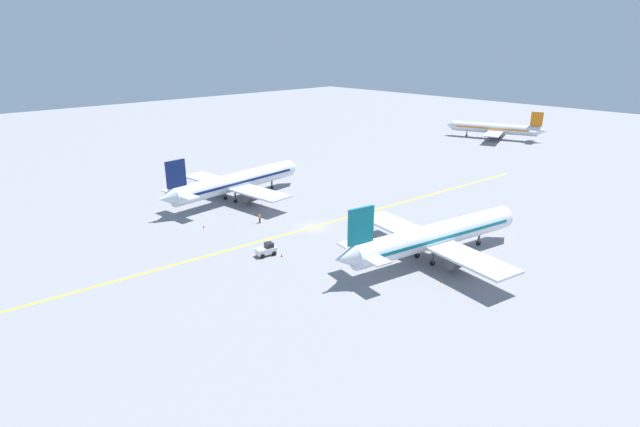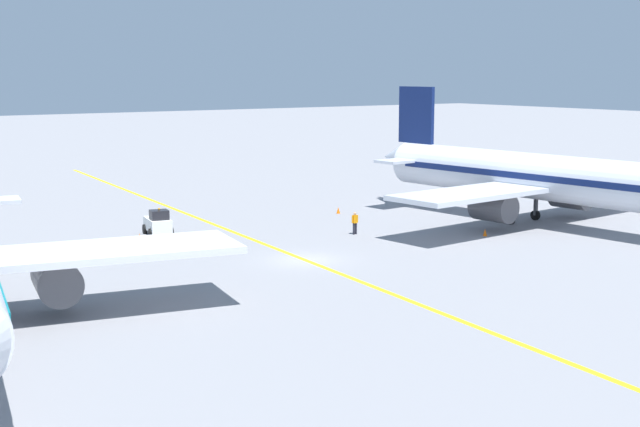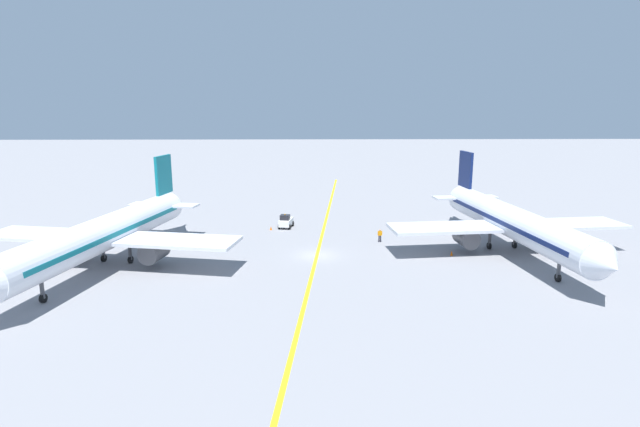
# 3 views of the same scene
# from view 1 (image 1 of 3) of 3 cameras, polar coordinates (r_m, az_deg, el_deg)

# --- Properties ---
(ground_plane) EXTENTS (400.00, 400.00, 0.00)m
(ground_plane) POSITION_cam_1_polar(r_m,az_deg,el_deg) (87.37, -0.80, -1.54)
(ground_plane) COLOR gray
(apron_yellow_centreline) EXTENTS (11.18, 119.55, 0.01)m
(apron_yellow_centreline) POSITION_cam_1_polar(r_m,az_deg,el_deg) (87.37, -0.80, -1.54)
(apron_yellow_centreline) COLOR yellow
(apron_yellow_centreline) RESTS_ON ground
(airplane_at_gate) EXTENTS (28.38, 35.55, 10.60)m
(airplane_at_gate) POSITION_cam_1_polar(r_m,az_deg,el_deg) (102.77, -9.63, 3.56)
(airplane_at_gate) COLOR silver
(airplane_at_gate) RESTS_ON ground
(airplane_adjacent_stand) EXTENTS (28.48, 35.38, 10.60)m
(airplane_adjacent_stand) POSITION_cam_1_polar(r_m,az_deg,el_deg) (75.13, 12.91, -2.55)
(airplane_adjacent_stand) COLOR silver
(airplane_adjacent_stand) RESTS_ON ground
(airplane_distant_taxiing) EXTENTS (30.98, 25.30, 9.54)m
(airplane_distant_taxiing) POSITION_cam_1_polar(r_m,az_deg,el_deg) (176.59, 19.40, 9.13)
(airplane_distant_taxiing) COLOR silver
(airplane_distant_taxiing) RESTS_ON ground
(baggage_tug_white) EXTENTS (2.21, 3.23, 2.11)m
(baggage_tug_white) POSITION_cam_1_polar(r_m,az_deg,el_deg) (76.14, -6.13, -4.14)
(baggage_tug_white) COLOR white
(baggage_tug_white) RESTS_ON ground
(ground_crew_worker) EXTENTS (0.58, 0.24, 1.68)m
(ground_crew_worker) POSITION_cam_1_polar(r_m,az_deg,el_deg) (89.62, -6.91, -0.52)
(ground_crew_worker) COLOR #23232D
(ground_crew_worker) RESTS_ON ground
(traffic_cone_near_nose) EXTENTS (0.32, 0.32, 0.55)m
(traffic_cone_near_nose) POSITION_cam_1_polar(r_m,az_deg,el_deg) (75.64, -4.41, -4.77)
(traffic_cone_near_nose) COLOR orange
(traffic_cone_near_nose) RESTS_ON ground
(traffic_cone_mid_apron) EXTENTS (0.32, 0.32, 0.55)m
(traffic_cone_mid_apron) POSITION_cam_1_polar(r_m,az_deg,el_deg) (89.14, -13.13, -1.44)
(traffic_cone_mid_apron) COLOR orange
(traffic_cone_mid_apron) RESTS_ON ground
(traffic_cone_by_wingtip) EXTENTS (0.32, 0.32, 0.55)m
(traffic_cone_by_wingtip) POSITION_cam_1_polar(r_m,az_deg,el_deg) (98.86, -6.71, 0.99)
(traffic_cone_by_wingtip) COLOR orange
(traffic_cone_by_wingtip) RESTS_ON ground
(traffic_cone_far_edge) EXTENTS (0.32, 0.32, 0.55)m
(traffic_cone_far_edge) POSITION_cam_1_polar(r_m,az_deg,el_deg) (69.79, 13.71, -7.44)
(traffic_cone_far_edge) COLOR orange
(traffic_cone_far_edge) RESTS_ON ground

